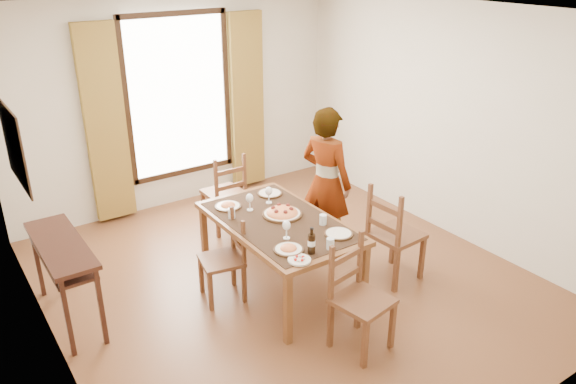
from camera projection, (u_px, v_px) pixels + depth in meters
ground at (287, 280)px, 5.89m from camera, size 5.00×5.00×0.00m
room_shell at (279, 136)px, 5.37m from camera, size 4.60×5.10×2.74m
console_table at (62, 254)px, 5.02m from camera, size 0.38×1.20×0.80m
dining_table at (279, 226)px, 5.50m from camera, size 0.99×1.71×0.76m
chair_west at (225, 260)px, 5.45m from camera, size 0.46×0.46×0.89m
chair_north at (225, 194)px, 6.78m from camera, size 0.44×0.44×0.99m
chair_south at (359, 300)px, 4.75m from camera, size 0.51×0.51×0.99m
chair_east at (394, 237)px, 5.73m from camera, size 0.50×0.50×1.06m
man at (326, 182)px, 6.12m from camera, size 0.85×0.76×1.69m
plate_sw at (289, 248)px, 4.92m from camera, size 0.27×0.27×0.05m
plate_se at (339, 232)px, 5.19m from camera, size 0.27×0.27×0.05m
plate_nw at (228, 205)px, 5.74m from camera, size 0.27×0.27×0.05m
plate_ne at (270, 192)px, 6.04m from camera, size 0.27×0.27×0.05m
pasta_platter at (282, 211)px, 5.56m from camera, size 0.40×0.40×0.10m
caprese_plate at (299, 259)px, 4.76m from camera, size 0.20×0.20×0.04m
wine_glass_a at (287, 230)px, 5.10m from camera, size 0.08×0.08×0.18m
wine_glass_b at (269, 195)px, 5.81m from camera, size 0.08×0.08×0.18m
wine_glass_c at (250, 202)px, 5.65m from camera, size 0.08×0.08×0.18m
tumbler_a at (323, 220)px, 5.38m from camera, size 0.07×0.07×0.10m
tumbler_b at (232, 213)px, 5.51m from camera, size 0.07×0.07×0.10m
tumbler_c at (330, 244)px, 4.94m from camera, size 0.07×0.07×0.10m
wine_bottle at (312, 240)px, 4.84m from camera, size 0.07×0.07×0.25m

